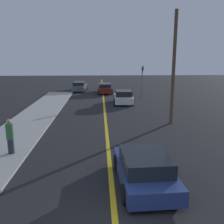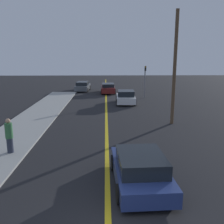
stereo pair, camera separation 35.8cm
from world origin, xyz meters
name	(u,v)px [view 2 (the right image)]	position (x,y,z in m)	size (l,w,h in m)	color
road_center_line	(106,108)	(0.00, 18.00, 0.00)	(0.20, 60.00, 0.01)	gold
sidewalk_left	(36,117)	(-5.62, 14.12, 0.05)	(3.24, 28.25, 0.10)	#9E9E99
car_near_right_lane	(140,169)	(1.24, 3.29, 0.62)	(2.17, 4.16, 1.28)	navy
car_ahead_center	(126,97)	(2.03, 20.08, 0.66)	(2.07, 3.87, 1.37)	silver
car_far_distant	(108,88)	(0.28, 27.92, 0.63)	(1.91, 4.45, 1.29)	maroon
car_parked_left_lot	(83,86)	(-3.31, 30.20, 0.63)	(2.04, 4.51, 1.31)	#4C5156
pedestrian_mid_group	(9,136)	(-4.80, 6.44, 0.97)	(0.36, 0.36, 1.74)	#282D3D
traffic_light	(145,78)	(4.54, 23.64, 2.31)	(0.18, 0.40, 3.72)	slate
utility_pole	(175,69)	(4.76, 12.07, 3.94)	(0.24, 0.24, 7.87)	brown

